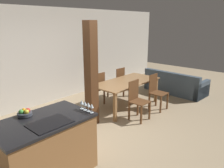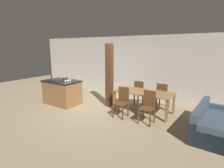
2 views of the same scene
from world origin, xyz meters
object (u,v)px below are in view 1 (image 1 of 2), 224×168
at_px(kitchen_island, 45,148).
at_px(dining_chair_far_right, 118,82).
at_px(wine_glass_middle, 88,105).
at_px(dining_chair_near_left, 137,99).
at_px(dining_chair_near_right, 156,91).
at_px(wine_glass_far, 85,104).
at_px(dining_chair_far_left, 97,88).
at_px(timber_post, 91,75).
at_px(couch, 175,85).
at_px(wine_glass_end, 82,102).
at_px(dining_table, 126,84).
at_px(wine_glass_near, 92,106).
at_px(fruit_bowl, 25,113).

height_order(kitchen_island, dining_chair_far_right, dining_chair_far_right).
relative_size(wine_glass_middle, dining_chair_near_left, 0.16).
relative_size(dining_chair_near_right, dining_chair_far_right, 1.00).
distance_m(wine_glass_far, dining_chair_far_right, 3.41).
distance_m(dining_chair_far_left, timber_post, 1.35).
height_order(couch, timber_post, timber_post).
bearing_deg(wine_glass_end, wine_glass_far, -90.00).
bearing_deg(dining_chair_near_left, timber_post, 145.42).
distance_m(dining_table, dining_chair_far_right, 0.83).
relative_size(wine_glass_end, dining_chair_near_right, 0.16).
height_order(wine_glass_near, wine_glass_end, same).
xyz_separation_m(kitchen_island, wine_glass_middle, (0.63, -0.29, 0.59)).
distance_m(wine_glass_near, dining_chair_near_left, 2.12).
height_order(wine_glass_near, wine_glass_middle, same).
relative_size(wine_glass_middle, wine_glass_far, 1.00).
xyz_separation_m(wine_glass_far, dining_chair_far_right, (2.86, 1.77, -0.56)).
height_order(wine_glass_near, dining_table, wine_glass_near).
relative_size(dining_chair_far_left, dining_chair_far_right, 1.00).
distance_m(wine_glass_near, dining_table, 2.74).
bearing_deg(dining_chair_far_left, couch, 156.75).
distance_m(wine_glass_end, dining_chair_far_left, 2.66).
bearing_deg(dining_chair_far_right, timber_post, 23.00).
bearing_deg(wine_glass_end, kitchen_island, 168.30).
relative_size(dining_chair_near_left, dining_chair_near_right, 1.00).
bearing_deg(dining_chair_near_right, dining_table, 122.61).
height_order(wine_glass_middle, dining_chair_far_left, wine_glass_middle).
bearing_deg(couch, wine_glass_end, 100.52).
height_order(wine_glass_far, dining_chair_near_left, wine_glass_far).
height_order(wine_glass_end, dining_chair_near_right, wine_glass_end).
bearing_deg(dining_table, dining_chair_far_right, 57.39).
distance_m(wine_glass_middle, dining_chair_far_left, 2.76).
bearing_deg(dining_chair_near_left, wine_glass_near, -164.50).
bearing_deg(dining_chair_near_left, couch, 6.30).
bearing_deg(fruit_bowl, wine_glass_end, -30.03).
xyz_separation_m(kitchen_island, wine_glass_near, (0.63, -0.36, 0.59)).
height_order(wine_glass_end, dining_chair_near_left, wine_glass_end).
bearing_deg(timber_post, wine_glass_end, -138.83).
bearing_deg(couch, wine_glass_middle, 102.45).
height_order(kitchen_island, dining_chair_near_right, dining_chair_near_right).
height_order(dining_chair_near_left, dining_chair_far_right, same).
bearing_deg(dining_chair_near_left, dining_table, 57.39).
bearing_deg(dining_chair_near_right, kitchen_island, -177.00).
bearing_deg(wine_glass_near, wine_glass_end, 90.00).
xyz_separation_m(fruit_bowl, couch, (5.27, 0.17, -0.74)).
height_order(wine_glass_near, dining_chair_far_left, wine_glass_near).
xyz_separation_m(wine_glass_near, dining_chair_far_left, (1.97, 1.93, -0.56)).
height_order(dining_table, dining_chair_near_left, dining_chair_near_left).
xyz_separation_m(dining_chair_far_right, couch, (1.67, -1.10, -0.25)).
bearing_deg(dining_chair_near_right, fruit_bowl, 178.16).
xyz_separation_m(wine_glass_end, dining_chair_far_right, (2.86, 1.69, -0.56)).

